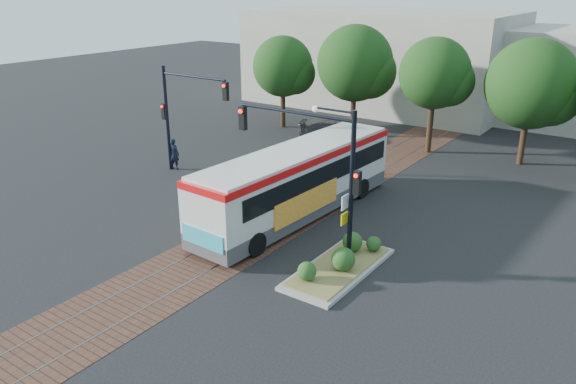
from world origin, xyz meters
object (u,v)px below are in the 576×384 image
Objects in this scene: signal_pole_left at (180,106)px; officer at (174,154)px; parked_car at (332,131)px; signal_pole_main at (323,161)px; city_bus at (298,179)px; traffic_island at (341,262)px.

signal_pole_left is 3.09m from officer.
parked_car is (4.34, 10.67, -0.27)m from officer.
parked_car is (-8.83, 15.61, -3.51)m from signal_pole_main.
signal_pole_left is at bearing 159.16° from officer.
parked_car is at bearing 72.54° from signal_pole_left.
officer is at bearing 173.93° from city_bus.
signal_pole_left is 3.26× the size of officer.
city_bus is 5.77m from traffic_island.
officer is (-9.78, 1.53, -0.89)m from city_bus.
signal_pole_main is at bearing -21.45° from signal_pole_left.
signal_pole_main is 1.34× the size of parked_car.
city_bus is 2.04× the size of signal_pole_main.
officer reaches higher than parked_car.
signal_pole_main is at bearing -172.55° from parked_car.
signal_pole_left is (-13.19, 4.89, 3.54)m from traffic_island.
signal_pole_left is 1.34× the size of parked_car.
signal_pole_left is (-12.23, 4.80, -0.29)m from signal_pole_main.
parked_car is at bearing 121.95° from traffic_island.
officer is at bearing 159.44° from signal_pole_main.
city_bus is at bearing 158.46° from officer.
city_bus is at bearing -178.01° from parked_car.
signal_pole_main is 14.43m from officer.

